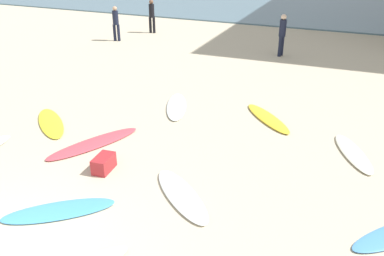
% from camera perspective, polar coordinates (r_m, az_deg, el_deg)
% --- Properties ---
extents(surfboard_0, '(1.89, 1.76, 0.08)m').
position_cam_1_polar(surfboard_0, '(7.90, -1.49, -9.55)').
color(surfboard_0, white).
rests_on(surfboard_0, ground_plane).
extents(surfboard_1, '(2.00, 1.84, 0.07)m').
position_cam_1_polar(surfboard_1, '(11.49, -19.51, 0.70)').
color(surfboard_1, yellow).
rests_on(surfboard_1, ground_plane).
extents(surfboard_3, '(1.25, 1.96, 0.07)m').
position_cam_1_polar(surfboard_3, '(10.06, 22.01, -3.33)').
color(surfboard_3, silver).
rests_on(surfboard_3, ground_plane).
extents(surfboard_4, '(1.54, 2.50, 0.07)m').
position_cam_1_polar(surfboard_4, '(10.06, -13.84, -2.12)').
color(surfboard_4, '#DD4854').
rests_on(surfboard_4, ground_plane).
extents(surfboard_6, '(1.36, 2.18, 0.08)m').
position_cam_1_polar(surfboard_6, '(11.90, -2.24, 3.13)').
color(surfboard_6, white).
rests_on(surfboard_6, ground_plane).
extents(surfboard_9, '(1.82, 1.91, 0.08)m').
position_cam_1_polar(surfboard_9, '(11.29, 10.75, 1.40)').
color(surfboard_9, yellow).
rests_on(surfboard_9, ground_plane).
extents(surfboard_10, '(1.95, 1.74, 0.06)m').
position_cam_1_polar(surfboard_10, '(7.91, -18.45, -11.12)').
color(surfboard_10, '#499ED4').
rests_on(surfboard_10, ground_plane).
extents(beachgoer_near, '(0.34, 0.33, 1.69)m').
position_cam_1_polar(beachgoer_near, '(21.60, -5.77, 15.80)').
color(beachgoer_near, black).
rests_on(beachgoer_near, ground_plane).
extents(beachgoer_mid, '(0.35, 0.35, 1.64)m').
position_cam_1_polar(beachgoer_mid, '(20.07, -10.83, 14.65)').
color(beachgoer_mid, '#191E33').
rests_on(beachgoer_mid, ground_plane).
extents(beachgoer_far, '(0.34, 0.34, 1.74)m').
position_cam_1_polar(beachgoer_far, '(17.48, 12.76, 13.09)').
color(beachgoer_far, '#191E33').
rests_on(beachgoer_far, ground_plane).
extents(beach_cooler, '(0.39, 0.60, 0.34)m').
position_cam_1_polar(beach_cooler, '(8.87, -12.49, -4.96)').
color(beach_cooler, '#B2282D').
rests_on(beach_cooler, ground_plane).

